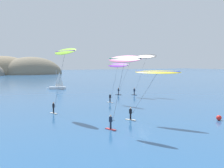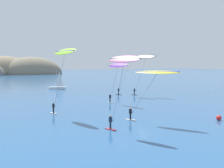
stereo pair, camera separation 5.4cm
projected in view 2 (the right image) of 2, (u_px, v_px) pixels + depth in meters
The scene contains 8 objects.
sailboat_near at pixel (57, 87), 83.33m from camera, with size 5.45×4.14×5.70m.
kitesurfer_black at pixel (146, 59), 65.31m from camera, with size 3.27×6.50×9.83m.
kitesurfer_magenta at pixel (130, 62), 65.14m from camera, with size 2.88×7.38×9.03m.
kitesurfer_pink at pixel (123, 66), 30.50m from camera, with size 2.38×5.05×8.54m.
kitesurfer_yellow at pixel (155, 76), 35.42m from camera, with size 4.09×7.15×6.77m.
kitesurfer_purple at pixel (117, 68), 52.41m from camera, with size 1.78×5.99×7.75m.
kitesurfer_lime at pixel (64, 56), 39.23m from camera, with size 2.06×7.36×9.80m.
marker_buoy at pixel (219, 118), 37.40m from camera, with size 0.70×0.70×0.70m, color red.
Camera 2 is at (-34.41, -18.60, 7.57)m, focal length 45.00 mm.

